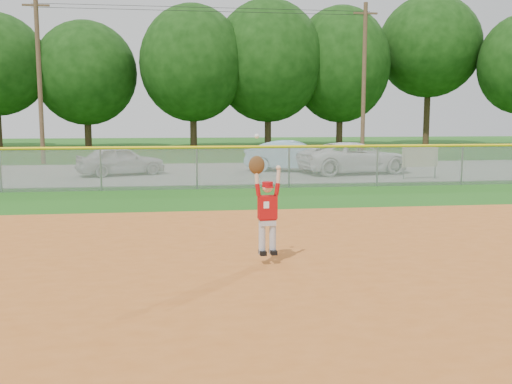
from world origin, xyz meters
TOP-DOWN VIEW (x-y plane):
  - ground at (0.00, 0.00)m, footprint 120.00×120.00m
  - clay_infield at (0.00, -3.00)m, footprint 24.00×16.00m
  - parking_strip at (0.00, 16.00)m, footprint 44.00×10.00m
  - car_white_a at (-3.17, 15.14)m, footprint 4.07×2.83m
  - car_blue at (4.63, 15.92)m, footprint 4.58×3.03m
  - car_white_b at (7.20, 14.49)m, footprint 5.44×3.31m
  - sponsor_sign at (9.16, 11.91)m, footprint 1.59×0.20m
  - outfield_fence at (0.00, 10.00)m, footprint 40.06×0.10m
  - power_lines at (1.00, 22.00)m, footprint 19.40×0.24m
  - tree_line at (0.96, 37.90)m, footprint 62.37×13.00m
  - ballplayer at (0.87, -0.73)m, footprint 0.57×0.25m

SIDE VIEW (x-z plane):
  - ground at x=0.00m, z-range 0.00..0.00m
  - parking_strip at x=0.00m, z-range 0.00..0.03m
  - clay_infield at x=0.00m, z-range 0.00..0.04m
  - car_white_a at x=-3.17m, z-range 0.03..1.32m
  - car_white_b at x=7.20m, z-range 0.03..1.44m
  - car_blue at x=4.63m, z-range 0.03..1.46m
  - outfield_fence at x=0.00m, z-range 0.11..1.66m
  - sponsor_sign at x=9.16m, z-range 0.23..1.64m
  - ballplayer at x=0.87m, z-range 0.01..2.10m
  - power_lines at x=1.00m, z-range 0.18..9.18m
  - tree_line at x=0.96m, z-range 0.32..14.75m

